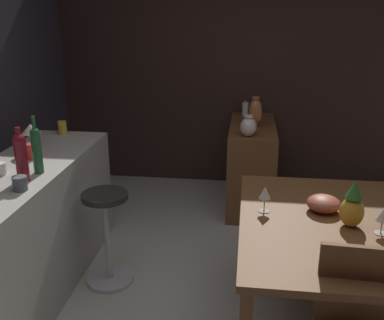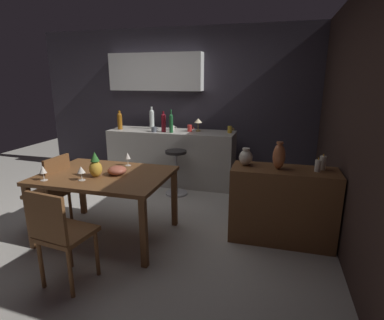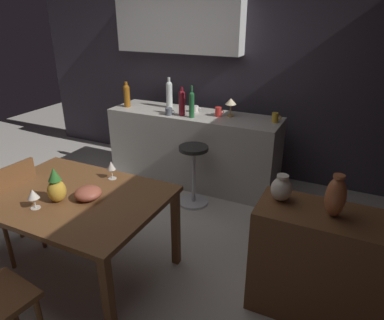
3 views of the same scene
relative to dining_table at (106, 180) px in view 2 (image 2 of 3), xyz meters
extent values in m
plane|color=#B7B2A8|center=(-0.05, 0.49, -0.66)|extent=(9.00, 9.00, 0.00)
cube|color=#38333D|center=(-0.05, 2.59, 0.64)|extent=(5.20, 0.10, 2.60)
cube|color=white|center=(-0.35, 2.47, 1.19)|extent=(1.70, 0.32, 0.64)
cube|color=#33231E|center=(2.50, 0.79, 0.64)|extent=(0.10, 4.40, 2.60)
cube|color=brown|center=(0.00, 0.00, 0.06)|extent=(1.38, 0.99, 0.04)
cube|color=brown|center=(-0.64, 0.45, -0.31)|extent=(0.06, 0.06, 0.70)
cube|color=brown|center=(0.64, 0.45, -0.31)|extent=(0.06, 0.06, 0.70)
cube|color=brown|center=(-0.64, -0.45, -0.31)|extent=(0.06, 0.06, 0.70)
cube|color=brown|center=(0.64, -0.45, -0.31)|extent=(0.06, 0.06, 0.70)
cube|color=#B2ADA3|center=(0.09, 1.95, -0.21)|extent=(2.10, 0.60, 0.90)
cube|color=brown|center=(1.88, 0.42, -0.25)|extent=(1.10, 0.44, 0.82)
cube|color=brown|center=(-0.74, -0.05, -0.21)|extent=(0.42, 0.42, 0.04)
cube|color=brown|center=(-0.56, -0.06, 0.01)|extent=(0.05, 0.38, 0.45)
cylinder|color=brown|center=(-0.91, -0.20, -0.45)|extent=(0.04, 0.04, 0.43)
cylinder|color=brown|center=(-0.89, 0.12, -0.45)|extent=(0.04, 0.04, 0.43)
cylinder|color=brown|center=(-0.59, -0.22, -0.45)|extent=(0.04, 0.04, 0.43)
cylinder|color=brown|center=(-0.57, 0.10, -0.45)|extent=(0.04, 0.04, 0.43)
cube|color=brown|center=(0.10, -0.82, -0.20)|extent=(0.45, 0.45, 0.04)
cube|color=brown|center=(0.08, -1.00, 0.01)|extent=(0.38, 0.08, 0.42)
cylinder|color=brown|center=(-0.04, -0.64, -0.44)|extent=(0.04, 0.04, 0.44)
cylinder|color=brown|center=(0.28, -0.68, -0.44)|extent=(0.04, 0.04, 0.44)
cylinder|color=brown|center=(-0.08, -0.95, -0.44)|extent=(0.04, 0.04, 0.44)
cylinder|color=brown|center=(0.24, -1.00, -0.44)|extent=(0.04, 0.04, 0.44)
cylinder|color=#262323|center=(0.34, 1.43, 0.01)|extent=(0.32, 0.32, 0.04)
cylinder|color=silver|center=(0.34, 1.43, -0.33)|extent=(0.04, 0.04, 0.65)
cylinder|color=silver|center=(0.34, 1.43, -0.65)|extent=(0.34, 0.34, 0.03)
cylinder|color=silver|center=(-0.48, -0.36, 0.08)|extent=(0.07, 0.07, 0.00)
cylinder|color=silver|center=(-0.48, -0.36, 0.12)|extent=(0.01, 0.01, 0.07)
cone|color=silver|center=(-0.48, -0.36, 0.19)|extent=(0.07, 0.07, 0.08)
cylinder|color=silver|center=(0.09, 0.36, 0.08)|extent=(0.07, 0.07, 0.00)
cylinder|color=silver|center=(0.09, 0.36, 0.12)|extent=(0.01, 0.01, 0.08)
cone|color=silver|center=(0.09, 0.36, 0.20)|extent=(0.07, 0.07, 0.07)
cylinder|color=silver|center=(-0.11, -0.26, 0.08)|extent=(0.07, 0.07, 0.00)
cylinder|color=silver|center=(-0.11, -0.26, 0.12)|extent=(0.01, 0.01, 0.08)
cone|color=silver|center=(-0.11, -0.26, 0.19)|extent=(0.08, 0.08, 0.07)
ellipsoid|color=gold|center=(-0.03, -0.12, 0.16)|extent=(0.13, 0.13, 0.17)
cone|color=#2D6B28|center=(-0.03, -0.12, 0.30)|extent=(0.09, 0.09, 0.10)
ellipsoid|color=#9E4C38|center=(0.15, 0.01, 0.13)|extent=(0.20, 0.20, 0.10)
cylinder|color=maroon|center=(0.01, 1.81, 0.37)|extent=(0.07, 0.07, 0.26)
sphere|color=maroon|center=(0.01, 1.81, 0.49)|extent=(0.07, 0.07, 0.07)
cylinder|color=maroon|center=(0.01, 1.81, 0.54)|extent=(0.03, 0.03, 0.05)
cylinder|color=#8C5114|center=(-0.80, 1.86, 0.36)|extent=(0.08, 0.08, 0.24)
sphere|color=#8C5114|center=(-0.80, 1.86, 0.48)|extent=(0.08, 0.08, 0.08)
cylinder|color=#8C5114|center=(-0.80, 1.86, 0.53)|extent=(0.04, 0.04, 0.05)
cylinder|color=#1E592D|center=(0.15, 1.78, 0.37)|extent=(0.06, 0.06, 0.26)
sphere|color=#1E592D|center=(0.15, 1.78, 0.50)|extent=(0.06, 0.06, 0.06)
cylinder|color=#1E592D|center=(0.15, 1.78, 0.56)|extent=(0.02, 0.02, 0.09)
cylinder|color=silver|center=(-0.30, 2.06, 0.38)|extent=(0.08, 0.08, 0.29)
sphere|color=silver|center=(-0.30, 2.06, 0.53)|extent=(0.08, 0.08, 0.08)
cylinder|color=silver|center=(-0.30, 2.06, 0.58)|extent=(0.03, 0.03, 0.07)
cylinder|color=#515660|center=(-0.14, 1.75, 0.28)|extent=(0.08, 0.08, 0.08)
torus|color=#515660|center=(-0.08, 1.75, 0.28)|extent=(0.05, 0.01, 0.05)
cylinder|color=white|center=(0.08, 2.01, 0.28)|extent=(0.08, 0.08, 0.08)
torus|color=white|center=(0.14, 2.01, 0.28)|extent=(0.05, 0.01, 0.05)
cylinder|color=gold|center=(1.06, 2.00, 0.29)|extent=(0.07, 0.07, 0.11)
torus|color=gold|center=(1.10, 2.00, 0.30)|extent=(0.05, 0.01, 0.05)
cylinder|color=red|center=(0.41, 1.95, 0.29)|extent=(0.07, 0.07, 0.11)
torus|color=red|center=(0.45, 1.95, 0.30)|extent=(0.05, 0.01, 0.05)
cylinder|color=#A58447|center=(0.53, 2.01, 0.25)|extent=(0.08, 0.08, 0.02)
cylinder|color=#A58447|center=(0.53, 2.01, 0.32)|extent=(0.02, 0.02, 0.12)
cone|color=beige|center=(0.53, 2.01, 0.42)|extent=(0.13, 0.13, 0.07)
cylinder|color=white|center=(2.25, 0.50, 0.23)|extent=(0.06, 0.06, 0.14)
ellipsoid|color=yellow|center=(2.25, 0.50, 0.31)|extent=(0.01, 0.01, 0.03)
cylinder|color=white|center=(2.19, 0.41, 0.22)|extent=(0.06, 0.06, 0.12)
ellipsoid|color=yellow|center=(2.19, 0.41, 0.29)|extent=(0.01, 0.01, 0.03)
ellipsoid|color=#B26038|center=(1.81, 0.41, 0.29)|extent=(0.13, 0.13, 0.27)
cylinder|color=#B26038|center=(1.81, 0.41, 0.44)|extent=(0.07, 0.07, 0.02)
ellipsoid|color=beige|center=(1.46, 0.47, 0.24)|extent=(0.15, 0.15, 0.17)
cylinder|color=beige|center=(1.46, 0.47, 0.34)|extent=(0.08, 0.08, 0.02)
camera|label=1|loc=(-2.35, 0.48, 1.23)|focal=41.50mm
camera|label=2|loc=(1.75, -2.79, 1.08)|focal=28.49mm
camera|label=3|loc=(1.82, -1.70, 1.37)|focal=32.44mm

